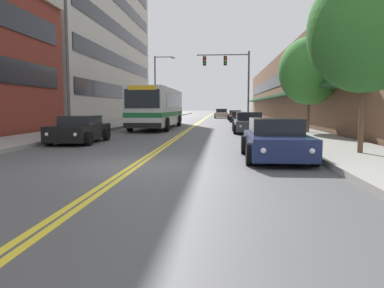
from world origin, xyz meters
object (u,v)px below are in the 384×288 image
(car_dark_grey_parked_right_end, at_px, (249,123))
(street_tree_right_mid, at_px, (309,71))
(fire_hydrant, at_px, (281,126))
(car_champagne_moving_lead, at_px, (221,114))
(car_navy_parked_right_foreground, at_px, (276,140))
(street_lamp_left_far, at_px, (158,82))
(street_lamp_left_near, at_px, (71,34))
(car_charcoal_parked_right_mid, at_px, (239,117))
(city_bus, at_px, (158,106))
(car_black_parked_left_mid, at_px, (80,130))
(traffic_signal_mast, at_px, (232,73))
(car_red_parked_right_far, at_px, (235,115))
(car_silver_parked_left_near, at_px, (161,117))
(street_tree_right_near, at_px, (365,30))

(car_dark_grey_parked_right_end, relative_size, street_tree_right_mid, 0.80)
(fire_hydrant, bearing_deg, car_champagne_moving_lead, 95.49)
(car_navy_parked_right_foreground, relative_size, street_lamp_left_far, 0.59)
(street_lamp_left_near, bearing_deg, car_charcoal_parked_right_mid, 69.01)
(car_dark_grey_parked_right_end, height_order, street_lamp_left_near, street_lamp_left_near)
(street_tree_right_mid, bearing_deg, car_charcoal_parked_right_mid, 99.50)
(city_bus, distance_m, car_black_parked_left_mid, 12.65)
(traffic_signal_mast, distance_m, fire_hydrant, 17.72)
(city_bus, relative_size, traffic_signal_mast, 1.66)
(car_champagne_moving_lead, xyz_separation_m, fire_hydrant, (3.51, -36.55, -0.04))
(street_lamp_left_near, bearing_deg, car_navy_parked_right_foreground, -33.74)
(car_champagne_moving_lead, bearing_deg, car_navy_parked_right_foreground, -87.70)
(car_black_parked_left_mid, distance_m, car_red_parked_right_far, 33.76)
(street_lamp_left_near, bearing_deg, traffic_signal_mast, 67.00)
(car_red_parked_right_far, bearing_deg, car_silver_parked_left_near, -135.77)
(car_silver_parked_left_near, height_order, traffic_signal_mast, traffic_signal_mast)
(city_bus, relative_size, street_tree_right_mid, 2.13)
(traffic_signal_mast, relative_size, street_lamp_left_far, 0.96)
(car_dark_grey_parked_right_end, distance_m, street_tree_right_mid, 5.07)
(car_charcoal_parked_right_mid, relative_size, car_red_parked_right_far, 1.08)
(street_lamp_left_near, xyz_separation_m, street_lamp_left_far, (0.15, 24.99, -0.76))
(car_silver_parked_left_near, distance_m, street_lamp_left_near, 23.62)
(car_navy_parked_right_foreground, relative_size, street_tree_right_near, 0.74)
(street_lamp_left_near, height_order, street_tree_right_mid, street_lamp_left_near)
(car_navy_parked_right_foreground, distance_m, car_charcoal_parked_right_mid, 31.08)
(street_lamp_left_near, bearing_deg, street_tree_right_near, -24.94)
(street_lamp_left_far, bearing_deg, car_red_parked_right_far, 35.12)
(car_charcoal_parked_right_mid, bearing_deg, car_dark_grey_parked_right_end, -90.39)
(car_navy_parked_right_foreground, bearing_deg, street_tree_right_mid, 72.45)
(street_tree_right_near, relative_size, fire_hydrant, 6.87)
(car_navy_parked_right_foreground, xyz_separation_m, car_charcoal_parked_right_mid, (0.15, 31.08, -0.07))
(car_black_parked_left_mid, xyz_separation_m, street_tree_right_near, (11.47, -4.50, 3.61))
(car_red_parked_right_far, bearing_deg, street_tree_right_mid, -82.47)
(street_lamp_left_near, bearing_deg, fire_hydrant, 16.58)
(car_red_parked_right_far, distance_m, street_lamp_left_far, 11.93)
(car_navy_parked_right_foreground, distance_m, street_lamp_left_far, 32.83)
(car_red_parked_right_far, bearing_deg, street_tree_right_near, -85.51)
(car_red_parked_right_far, xyz_separation_m, fire_hydrant, (1.69, -28.17, 0.03))
(car_charcoal_parked_right_mid, relative_size, traffic_signal_mast, 0.67)
(street_lamp_left_far, relative_size, street_tree_right_mid, 1.33)
(car_dark_grey_parked_right_end, bearing_deg, street_lamp_left_near, -145.16)
(car_charcoal_parked_right_mid, distance_m, car_champagne_moving_lead, 15.15)
(car_black_parked_left_mid, relative_size, car_dark_grey_parked_right_end, 0.94)
(street_tree_right_near, height_order, street_tree_right_mid, street_tree_right_near)
(street_lamp_left_near, height_order, street_tree_right_near, street_lamp_left_near)
(car_charcoal_parked_right_mid, height_order, car_champagne_moving_lead, car_champagne_moving_lead)
(street_tree_right_near, xyz_separation_m, fire_hydrant, (-1.23, 8.99, -3.60))
(city_bus, distance_m, street_lamp_left_far, 14.19)
(car_dark_grey_parked_right_end, xyz_separation_m, street_lamp_left_far, (-9.25, 18.45, 3.95))
(city_bus, xyz_separation_m, street_lamp_left_far, (-2.34, 13.71, 2.81))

